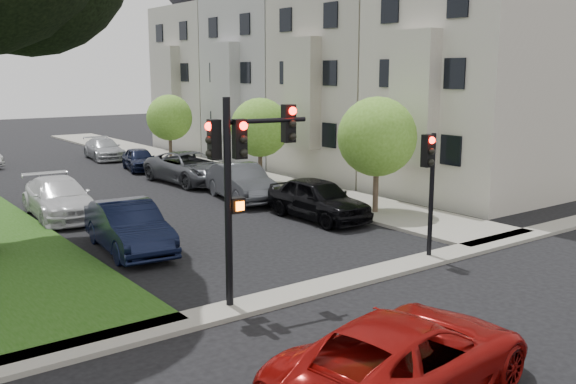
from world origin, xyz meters
TOP-DOWN VIEW (x-y plane):
  - ground at (0.00, 0.00)m, footprint 140.00×140.00m
  - sidewalk_right at (6.75, 24.00)m, footprint 3.50×44.00m
  - sidewalk_cross at (0.00, 2.00)m, footprint 60.00×1.00m
  - house_a at (12.45, 8.00)m, footprint 7.70×7.55m
  - house_b at (12.45, 15.50)m, footprint 7.70×7.55m
  - house_c at (12.45, 23.00)m, footprint 7.70×7.55m
  - house_d at (12.45, 30.50)m, footprint 7.70×7.55m
  - small_tree_a at (6.20, 7.57)m, footprint 3.10×3.10m
  - small_tree_b at (6.20, 15.68)m, footprint 2.88×2.88m
  - small_tree_c at (6.20, 25.54)m, footprint 2.79×2.79m
  - traffic_signal_main at (-3.40, 2.23)m, footprint 2.46×0.64m
  - traffic_signal_secondary at (3.11, 2.19)m, footprint 0.47×0.38m
  - car_cross_near at (-3.53, -3.22)m, footprint 5.74×3.28m
  - car_parked_0 at (3.84, 8.27)m, footprint 1.93×4.72m
  - car_parked_1 at (3.49, 13.13)m, footprint 2.49×5.05m
  - car_parked_2 at (3.76, 18.41)m, footprint 2.97×5.81m
  - car_parked_3 at (3.44, 23.88)m, footprint 2.23×4.00m
  - car_parked_4 at (3.52, 29.66)m, footprint 2.39×4.78m
  - car_parked_5 at (-3.71, 8.40)m, footprint 2.12×4.90m
  - car_parked_6 at (-3.98, 14.53)m, footprint 2.49×5.34m

SIDE VIEW (x-z plane):
  - ground at x=0.00m, z-range 0.00..0.00m
  - sidewalk_right at x=6.75m, z-range 0.00..0.12m
  - sidewalk_cross at x=0.00m, z-range 0.00..0.12m
  - car_parked_3 at x=3.44m, z-range 0.00..1.29m
  - car_parked_4 at x=3.52m, z-range 0.00..1.33m
  - car_cross_near at x=-3.53m, z-range 0.00..1.51m
  - car_parked_6 at x=-3.98m, z-range 0.00..1.51m
  - car_parked_5 at x=-3.71m, z-range 0.00..1.57m
  - car_parked_2 at x=3.76m, z-range 0.00..1.57m
  - car_parked_1 at x=3.49m, z-range 0.00..1.59m
  - car_parked_0 at x=3.84m, z-range 0.00..1.61m
  - traffic_signal_secondary at x=3.11m, z-range 0.75..4.57m
  - small_tree_c at x=6.20m, z-range 0.69..4.88m
  - small_tree_b at x=6.20m, z-range 0.71..5.04m
  - small_tree_a at x=6.20m, z-range 0.77..5.41m
  - traffic_signal_main at x=-3.40m, z-range 0.95..5.98m
  - house_a at x=12.45m, z-range -1.05..14.92m
  - house_b at x=12.45m, z-range -1.05..14.92m
  - house_c at x=12.45m, z-range -1.05..14.92m
  - house_d at x=12.45m, z-range -1.05..14.92m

